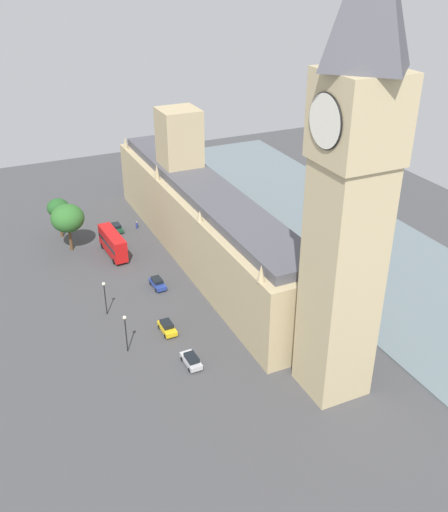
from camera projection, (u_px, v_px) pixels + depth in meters
name	position (u px, v px, depth m)	size (l,w,h in m)	color
ground_plane	(197.00, 259.00, 113.60)	(142.12, 142.12, 0.00)	#424244
river_thames	(330.00, 230.00, 124.96)	(33.23, 127.91, 0.25)	slate
parliament_building	(203.00, 218.00, 111.70)	(12.42, 72.12, 26.20)	tan
clock_tower	(353.00, 173.00, 66.69)	(8.81, 8.81, 59.97)	tan
car_dark_green_far_end	(116.00, 227.00, 124.36)	(1.95, 4.48, 1.74)	#19472D
double_decker_bus_kerbside	(113.00, 243.00, 114.07)	(3.10, 10.62, 4.75)	red
car_blue_corner	(158.00, 283.00, 103.92)	(2.04, 4.37, 1.74)	navy
car_yellow_cab_midblock	(167.00, 327.00, 91.94)	(2.03, 4.30, 1.74)	gold
car_silver_leading	(191.00, 360.00, 84.67)	(2.02, 4.38, 1.74)	#B7B7BC
pedestrian_near_tower	(137.00, 225.00, 125.66)	(0.67, 0.60, 1.60)	navy
plane_tree_trailing	(58.00, 208.00, 119.45)	(4.47, 4.47, 8.46)	brown
plane_tree_by_river_gate	(68.00, 218.00, 113.82)	(6.49, 6.49, 9.76)	brown
street_lamp_opposite_hall	(105.00, 292.00, 94.77)	(0.56, 0.56, 6.13)	black
street_lamp_under_trees	(125.00, 327.00, 85.91)	(0.56, 0.56, 6.37)	black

